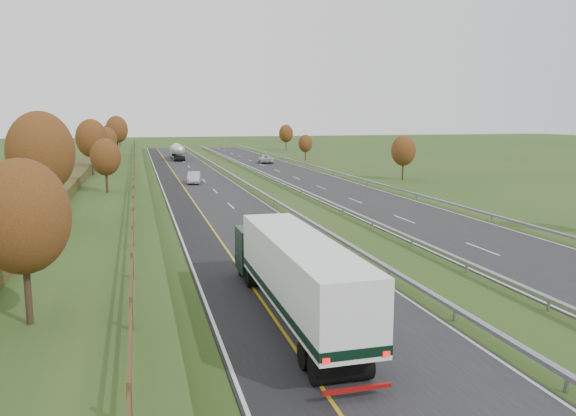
{
  "coord_description": "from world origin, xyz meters",
  "views": [
    {
      "loc": [
        -8.1,
        -10.76,
        9.29
      ],
      "look_at": [
        3.21,
        31.16,
        2.2
      ],
      "focal_mm": 35.0,
      "sensor_mm": 36.0,
      "label": 1
    }
  ],
  "objects_px": {
    "road_tanker": "(178,151)",
    "car_silver_mid": "(194,178)",
    "car_oncoming": "(266,159)",
    "car_dark_near": "(284,232)",
    "box_lorry": "(294,272)",
    "car_small_far": "(175,154)"
  },
  "relations": [
    {
      "from": "road_tanker",
      "to": "car_small_far",
      "type": "xyz_separation_m",
      "value": [
        0.08,
        8.71,
        -1.07
      ]
    },
    {
      "from": "road_tanker",
      "to": "car_silver_mid",
      "type": "xyz_separation_m",
      "value": [
        -0.97,
        -44.85,
        -1.03
      ]
    },
    {
      "from": "car_dark_near",
      "to": "box_lorry",
      "type": "bearing_deg",
      "value": -106.39
    },
    {
      "from": "box_lorry",
      "to": "car_oncoming",
      "type": "xyz_separation_m",
      "value": [
        18.48,
        86.84,
        -1.48
      ]
    },
    {
      "from": "car_dark_near",
      "to": "car_silver_mid",
      "type": "height_order",
      "value": "car_silver_mid"
    },
    {
      "from": "road_tanker",
      "to": "car_dark_near",
      "type": "distance_m",
      "value": 83.91
    },
    {
      "from": "road_tanker",
      "to": "car_silver_mid",
      "type": "distance_m",
      "value": 44.87
    },
    {
      "from": "car_silver_mid",
      "to": "car_oncoming",
      "type": "bearing_deg",
      "value": 68.93
    },
    {
      "from": "box_lorry",
      "to": "car_silver_mid",
      "type": "bearing_deg",
      "value": 88.97
    },
    {
      "from": "car_dark_near",
      "to": "car_small_far",
      "type": "distance_m",
      "value": 92.61
    },
    {
      "from": "car_dark_near",
      "to": "car_oncoming",
      "type": "relative_size",
      "value": 0.7
    },
    {
      "from": "car_silver_mid",
      "to": "car_oncoming",
      "type": "relative_size",
      "value": 0.83
    },
    {
      "from": "box_lorry",
      "to": "car_small_far",
      "type": "height_order",
      "value": "box_lorry"
    },
    {
      "from": "car_small_far",
      "to": "car_oncoming",
      "type": "bearing_deg",
      "value": -47.27
    },
    {
      "from": "box_lorry",
      "to": "car_dark_near",
      "type": "xyz_separation_m",
      "value": [
        3.82,
        16.3,
        -1.59
      ]
    },
    {
      "from": "road_tanker",
      "to": "car_silver_mid",
      "type": "height_order",
      "value": "road_tanker"
    },
    {
      "from": "car_small_far",
      "to": "car_silver_mid",
      "type": "bearing_deg",
      "value": -85.07
    },
    {
      "from": "car_silver_mid",
      "to": "car_oncoming",
      "type": "xyz_separation_m",
      "value": [
        17.48,
        31.5,
        0.02
      ]
    },
    {
      "from": "road_tanker",
      "to": "car_silver_mid",
      "type": "bearing_deg",
      "value": -91.24
    },
    {
      "from": "car_dark_near",
      "to": "car_silver_mid",
      "type": "relative_size",
      "value": 0.85
    },
    {
      "from": "road_tanker",
      "to": "car_silver_mid",
      "type": "relative_size",
      "value": 2.32
    },
    {
      "from": "box_lorry",
      "to": "car_small_far",
      "type": "distance_m",
      "value": 108.93
    }
  ]
}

